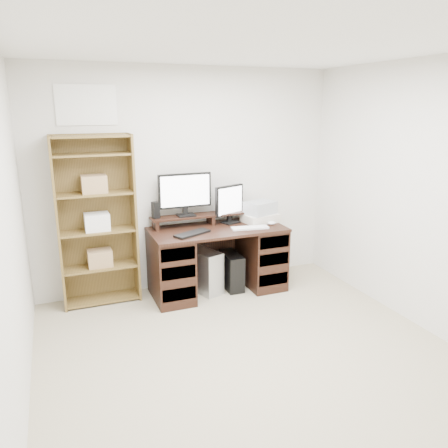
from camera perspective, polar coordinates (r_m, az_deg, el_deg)
room at (r=3.22m, az=5.69°, el=0.30°), size 3.54×4.04×2.54m
desk at (r=4.99m, az=-0.90°, el=-4.51°), size 1.50×0.70×0.75m
riser_shelf at (r=5.05m, az=-1.75°, el=1.09°), size 1.40×0.22×0.12m
monitor_wide at (r=4.91m, az=-5.12°, el=4.16°), size 0.61×0.16×0.48m
monitor_small at (r=5.05m, az=0.71°, el=2.81°), size 0.39×0.21×0.44m
speaker at (r=4.86m, az=-8.92°, el=1.80°), size 0.09×0.09×0.18m
keyboard_black at (r=4.64m, az=-4.15°, el=-1.25°), size 0.44×0.30×0.02m
keyboard_white at (r=4.86m, az=3.41°, el=-0.50°), size 0.43×0.18×0.02m
mouse at (r=5.04m, az=6.26°, el=0.12°), size 0.11×0.09×0.04m
printer at (r=5.15m, az=4.74°, el=0.82°), size 0.43×0.34×0.10m
basket at (r=5.12m, az=4.77°, el=2.14°), size 0.40×0.34×0.15m
tower_silver at (r=5.04m, az=-2.72°, el=-6.07°), size 0.36×0.53×0.49m
tower_black at (r=5.12m, az=0.96°, el=-6.12°), size 0.19×0.43×0.42m
bookshelf at (r=4.77m, az=-16.30°, el=0.56°), size 0.80×0.30×1.80m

